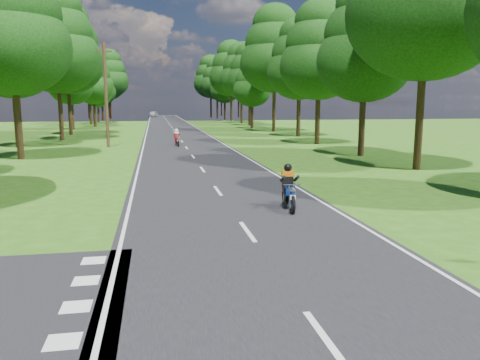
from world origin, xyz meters
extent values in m
plane|color=#2C5814|center=(0.00, 0.00, 0.00)|extent=(160.00, 160.00, 0.00)
cube|color=black|center=(0.00, 50.00, 0.01)|extent=(7.00, 140.00, 0.02)
cube|color=silver|center=(0.00, -4.00, 0.02)|extent=(0.12, 2.00, 0.01)
cube|color=silver|center=(0.00, 2.00, 0.02)|extent=(0.12, 2.00, 0.01)
cube|color=silver|center=(0.00, 8.00, 0.02)|extent=(0.12, 2.00, 0.01)
cube|color=silver|center=(0.00, 14.00, 0.02)|extent=(0.12, 2.00, 0.01)
cube|color=silver|center=(0.00, 20.00, 0.02)|extent=(0.12, 2.00, 0.01)
cube|color=silver|center=(0.00, 26.00, 0.02)|extent=(0.12, 2.00, 0.01)
cube|color=silver|center=(0.00, 32.00, 0.02)|extent=(0.12, 2.00, 0.01)
cube|color=silver|center=(0.00, 38.00, 0.02)|extent=(0.12, 2.00, 0.01)
cube|color=silver|center=(0.00, 44.00, 0.02)|extent=(0.12, 2.00, 0.01)
cube|color=silver|center=(0.00, 50.00, 0.02)|extent=(0.12, 2.00, 0.01)
cube|color=silver|center=(0.00, 56.00, 0.02)|extent=(0.12, 2.00, 0.01)
cube|color=silver|center=(0.00, 62.00, 0.02)|extent=(0.12, 2.00, 0.01)
cube|color=silver|center=(0.00, 68.00, 0.02)|extent=(0.12, 2.00, 0.01)
cube|color=silver|center=(0.00, 74.00, 0.02)|extent=(0.12, 2.00, 0.01)
cube|color=silver|center=(0.00, 80.00, 0.02)|extent=(0.12, 2.00, 0.01)
cube|color=silver|center=(0.00, 86.00, 0.02)|extent=(0.12, 2.00, 0.01)
cube|color=silver|center=(0.00, 92.00, 0.02)|extent=(0.12, 2.00, 0.01)
cube|color=silver|center=(0.00, 98.00, 0.02)|extent=(0.12, 2.00, 0.01)
cube|color=silver|center=(0.00, 104.00, 0.02)|extent=(0.12, 2.00, 0.01)
cube|color=silver|center=(0.00, 110.00, 0.02)|extent=(0.12, 2.00, 0.01)
cube|color=silver|center=(0.00, 116.00, 0.02)|extent=(0.12, 2.00, 0.01)
cube|color=silver|center=(-3.30, 50.00, 0.02)|extent=(0.10, 140.00, 0.01)
cube|color=silver|center=(3.30, 50.00, 0.02)|extent=(0.10, 140.00, 0.01)
cube|color=silver|center=(-3.80, -3.30, 0.02)|extent=(0.50, 0.50, 0.01)
cube|color=silver|center=(-3.80, -2.10, 0.02)|extent=(0.50, 0.50, 0.01)
cube|color=silver|center=(-3.80, -0.90, 0.02)|extent=(0.50, 0.50, 0.01)
cube|color=silver|center=(-3.80, 0.30, 0.02)|extent=(0.50, 0.50, 0.01)
cylinder|color=black|center=(-10.57, 20.76, 1.96)|extent=(0.40, 0.40, 3.91)
ellipsoid|color=black|center=(-10.57, 20.76, 6.78)|extent=(6.85, 6.85, 5.82)
ellipsoid|color=black|center=(-10.57, 20.76, 8.68)|extent=(5.87, 5.87, 4.99)
cylinder|color=black|center=(-12.94, 29.18, 1.90)|extent=(0.40, 0.40, 3.79)
ellipsoid|color=black|center=(-12.94, 29.18, 6.57)|extent=(6.64, 6.64, 5.64)
ellipsoid|color=black|center=(-12.94, 29.18, 8.41)|extent=(5.69, 5.69, 4.84)
ellipsoid|color=black|center=(-12.94, 29.18, 10.26)|extent=(4.27, 4.27, 3.63)
cylinder|color=black|center=(-10.82, 35.60, 2.16)|extent=(0.40, 0.40, 4.32)
ellipsoid|color=black|center=(-10.82, 35.60, 7.47)|extent=(7.56, 7.56, 6.42)
ellipsoid|color=black|center=(-10.82, 35.60, 9.58)|extent=(6.48, 6.48, 5.51)
ellipsoid|color=black|center=(-10.82, 35.60, 11.68)|extent=(4.86, 4.86, 4.13)
cylinder|color=black|center=(-11.26, 43.10, 2.20)|extent=(0.40, 0.40, 4.40)
ellipsoid|color=black|center=(-11.26, 43.10, 7.62)|extent=(7.71, 7.71, 6.55)
ellipsoid|color=black|center=(-11.26, 43.10, 9.77)|extent=(6.60, 6.60, 5.61)
ellipsoid|color=black|center=(-11.26, 43.10, 11.92)|extent=(4.95, 4.95, 4.21)
cylinder|color=black|center=(-12.61, 52.78, 1.60)|extent=(0.40, 0.40, 3.20)
ellipsoid|color=black|center=(-12.61, 52.78, 5.54)|extent=(5.60, 5.60, 4.76)
ellipsoid|color=black|center=(-12.61, 52.78, 7.10)|extent=(4.80, 4.80, 4.08)
ellipsoid|color=black|center=(-12.61, 52.78, 8.66)|extent=(3.60, 3.60, 3.06)
cylinder|color=black|center=(-10.75, 60.15, 1.61)|extent=(0.40, 0.40, 3.22)
ellipsoid|color=black|center=(-10.75, 60.15, 5.58)|extent=(5.64, 5.64, 4.79)
ellipsoid|color=black|center=(-10.75, 60.15, 7.15)|extent=(4.83, 4.83, 4.11)
ellipsoid|color=black|center=(-10.75, 60.15, 8.72)|extent=(3.62, 3.62, 3.08)
cylinder|color=black|center=(-12.29, 67.91, 1.80)|extent=(0.40, 0.40, 3.61)
ellipsoid|color=black|center=(-12.29, 67.91, 6.25)|extent=(6.31, 6.31, 5.37)
ellipsoid|color=black|center=(-12.29, 67.91, 8.01)|extent=(5.41, 5.41, 4.60)
ellipsoid|color=black|center=(-12.29, 67.91, 9.76)|extent=(4.06, 4.06, 3.45)
cylinder|color=black|center=(-11.94, 75.74, 1.33)|extent=(0.40, 0.40, 2.67)
ellipsoid|color=black|center=(-11.94, 75.74, 4.62)|extent=(4.67, 4.67, 3.97)
ellipsoid|color=black|center=(-11.94, 75.74, 5.92)|extent=(4.00, 4.00, 3.40)
ellipsoid|color=black|center=(-11.94, 75.74, 7.22)|extent=(3.00, 3.00, 2.55)
cylinder|color=black|center=(-12.18, 84.90, 1.54)|extent=(0.40, 0.40, 3.09)
ellipsoid|color=black|center=(-12.18, 84.90, 5.34)|extent=(5.40, 5.40, 4.59)
ellipsoid|color=black|center=(-12.18, 84.90, 6.85)|extent=(4.63, 4.63, 3.93)
ellipsoid|color=black|center=(-12.18, 84.90, 8.35)|extent=(3.47, 3.47, 2.95)
cylinder|color=black|center=(-11.23, 91.41, 2.24)|extent=(0.40, 0.40, 4.48)
ellipsoid|color=black|center=(-11.23, 91.41, 7.75)|extent=(7.84, 7.84, 6.66)
ellipsoid|color=black|center=(-11.23, 91.41, 9.94)|extent=(6.72, 6.72, 5.71)
ellipsoid|color=black|center=(-11.23, 91.41, 12.12)|extent=(5.04, 5.04, 4.28)
cylinder|color=black|center=(-12.28, 100.39, 2.05)|extent=(0.40, 0.40, 4.09)
ellipsoid|color=black|center=(-12.28, 100.39, 7.09)|extent=(7.16, 7.16, 6.09)
ellipsoid|color=black|center=(-12.28, 100.39, 9.08)|extent=(6.14, 6.14, 5.22)
ellipsoid|color=black|center=(-12.28, 100.39, 11.08)|extent=(4.61, 4.61, 3.92)
cylinder|color=black|center=(11.06, 12.20, 2.28)|extent=(0.40, 0.40, 4.56)
ellipsoid|color=black|center=(11.06, 12.20, 7.89)|extent=(7.98, 7.98, 6.78)
cylinder|color=black|center=(10.92, 18.69, 1.75)|extent=(0.40, 0.40, 3.49)
ellipsoid|color=black|center=(10.92, 18.69, 6.05)|extent=(6.12, 6.12, 5.20)
ellipsoid|color=black|center=(10.92, 18.69, 7.75)|extent=(5.24, 5.24, 4.46)
ellipsoid|color=black|center=(10.92, 18.69, 9.46)|extent=(3.93, 3.93, 3.34)
cylinder|color=black|center=(11.06, 27.58, 1.85)|extent=(0.40, 0.40, 3.69)
ellipsoid|color=black|center=(11.06, 27.58, 6.39)|extent=(6.46, 6.46, 5.49)
ellipsoid|color=black|center=(11.06, 27.58, 8.19)|extent=(5.54, 5.54, 4.71)
ellipsoid|color=black|center=(11.06, 27.58, 9.99)|extent=(4.15, 4.15, 3.53)
cylinder|color=black|center=(12.17, 36.42, 1.87)|extent=(0.40, 0.40, 3.74)
ellipsoid|color=black|center=(12.17, 36.42, 6.48)|extent=(6.55, 6.55, 5.57)
ellipsoid|color=black|center=(12.17, 36.42, 8.31)|extent=(5.62, 5.62, 4.77)
ellipsoid|color=black|center=(12.17, 36.42, 10.13)|extent=(4.21, 4.21, 3.58)
cylinder|color=black|center=(11.72, 44.72, 2.32)|extent=(0.40, 0.40, 4.64)
ellipsoid|color=black|center=(11.72, 44.72, 8.04)|extent=(8.12, 8.12, 6.91)
ellipsoid|color=black|center=(11.72, 44.72, 10.30)|extent=(6.96, 6.96, 5.92)
ellipsoid|color=black|center=(11.72, 44.72, 12.56)|extent=(5.22, 5.22, 4.44)
cylinder|color=black|center=(10.55, 51.92, 1.45)|extent=(0.40, 0.40, 2.91)
ellipsoid|color=black|center=(10.55, 51.92, 5.03)|extent=(5.09, 5.09, 4.33)
ellipsoid|color=black|center=(10.55, 51.92, 6.45)|extent=(4.36, 4.36, 3.71)
ellipsoid|color=black|center=(10.55, 51.92, 7.87)|extent=(3.27, 3.27, 2.78)
cylinder|color=black|center=(11.77, 59.40, 1.94)|extent=(0.40, 0.40, 3.88)
ellipsoid|color=black|center=(11.77, 59.40, 6.71)|extent=(6.78, 6.78, 5.77)
ellipsoid|color=black|center=(11.77, 59.40, 8.60)|extent=(5.81, 5.81, 4.94)
ellipsoid|color=black|center=(11.77, 59.40, 10.49)|extent=(4.36, 4.36, 3.71)
cylinder|color=black|center=(12.10, 67.87, 2.09)|extent=(0.40, 0.40, 4.18)
ellipsoid|color=black|center=(12.10, 67.87, 7.23)|extent=(7.31, 7.31, 6.21)
ellipsoid|color=black|center=(12.10, 67.87, 9.27)|extent=(6.27, 6.27, 5.33)
ellipsoid|color=black|center=(12.10, 67.87, 11.31)|extent=(4.70, 4.70, 4.00)
cylinder|color=black|center=(11.80, 76.83, 2.32)|extent=(0.40, 0.40, 4.63)
ellipsoid|color=black|center=(11.80, 76.83, 8.02)|extent=(8.11, 8.11, 6.89)
ellipsoid|color=black|center=(11.80, 76.83, 10.28)|extent=(6.95, 6.95, 5.91)
ellipsoid|color=black|center=(11.80, 76.83, 12.54)|extent=(5.21, 5.21, 4.43)
cylinder|color=black|center=(11.69, 84.12, 1.68)|extent=(0.40, 0.40, 3.36)
ellipsoid|color=black|center=(11.69, 84.12, 5.82)|extent=(5.88, 5.88, 5.00)
ellipsoid|color=black|center=(11.69, 84.12, 7.46)|extent=(5.04, 5.04, 4.29)
ellipsoid|color=black|center=(11.69, 84.12, 9.10)|extent=(3.78, 3.78, 3.21)
cylinder|color=black|center=(11.14, 91.34, 2.04)|extent=(0.40, 0.40, 4.09)
ellipsoid|color=black|center=(11.14, 91.34, 7.07)|extent=(7.15, 7.15, 6.08)
ellipsoid|color=black|center=(11.14, 91.34, 9.07)|extent=(6.13, 6.13, 5.21)
ellipsoid|color=black|center=(11.14, 91.34, 11.06)|extent=(4.60, 4.60, 3.91)
cylinder|color=black|center=(10.68, 99.10, 2.24)|extent=(0.40, 0.40, 4.48)
ellipsoid|color=black|center=(10.68, 99.10, 7.76)|extent=(7.84, 7.84, 6.66)
ellipsoid|color=black|center=(10.68, 99.10, 9.94)|extent=(6.72, 6.72, 5.71)
ellipsoid|color=black|center=(10.68, 99.10, 12.13)|extent=(5.04, 5.04, 4.28)
cylinder|color=black|center=(-14.00, 110.00, 1.92)|extent=(0.40, 0.40, 3.84)
ellipsoid|color=black|center=(-14.00, 110.00, 6.65)|extent=(6.72, 6.72, 5.71)
ellipsoid|color=black|center=(-14.00, 110.00, 8.52)|extent=(5.76, 5.76, 4.90)
ellipsoid|color=black|center=(-14.00, 110.00, 10.39)|extent=(4.32, 4.32, 3.67)
cylinder|color=black|center=(15.00, 112.00, 2.08)|extent=(0.40, 0.40, 4.16)
ellipsoid|color=black|center=(15.00, 112.00, 7.20)|extent=(7.28, 7.28, 6.19)
ellipsoid|color=black|center=(15.00, 112.00, 9.23)|extent=(6.24, 6.24, 5.30)
ellipsoid|color=black|center=(15.00, 112.00, 11.26)|extent=(4.68, 4.68, 3.98)
cylinder|color=black|center=(-16.00, 95.00, 1.76)|extent=(0.40, 0.40, 3.52)
ellipsoid|color=black|center=(-16.00, 95.00, 6.09)|extent=(6.16, 6.16, 5.24)
ellipsoid|color=black|center=(-16.00, 95.00, 7.81)|extent=(5.28, 5.28, 4.49)
ellipsoid|color=black|center=(-16.00, 95.00, 9.53)|extent=(3.96, 3.96, 3.37)
cylinder|color=black|center=(17.00, 98.00, 2.24)|extent=(0.40, 0.40, 4.48)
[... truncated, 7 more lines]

